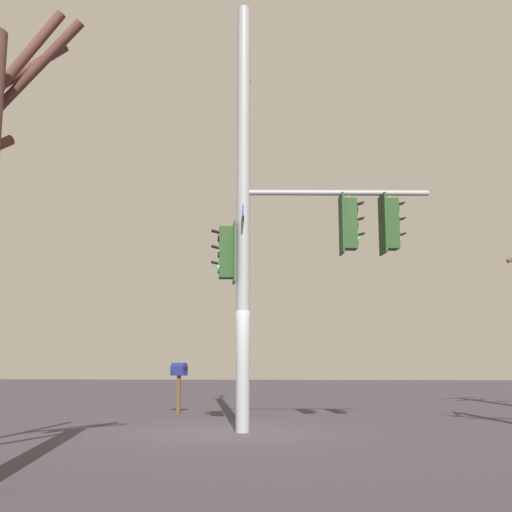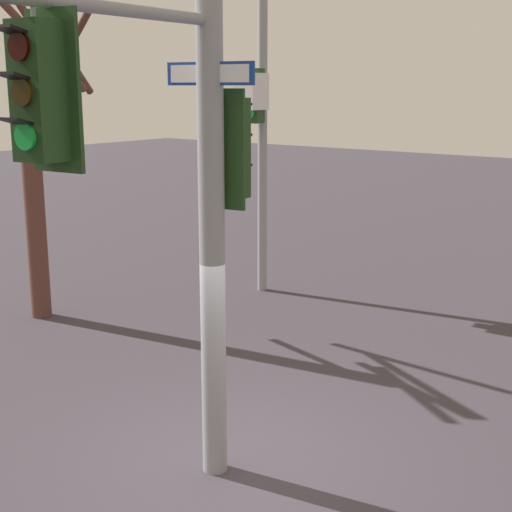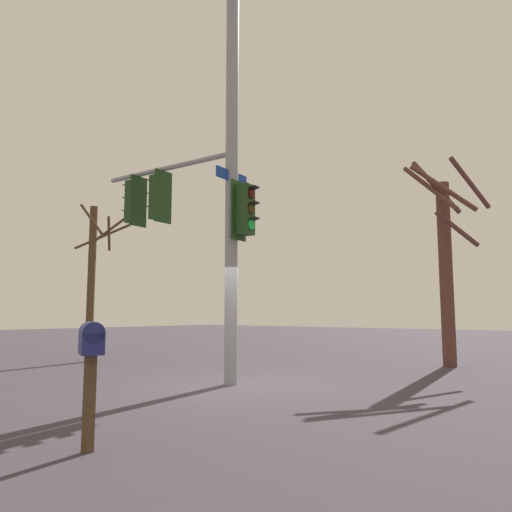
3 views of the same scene
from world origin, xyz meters
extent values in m
plane|color=#3A343D|center=(0.00, 0.00, 0.00)|extent=(80.00, 80.00, 0.00)
cylinder|color=gray|center=(-0.10, -0.28, 4.70)|extent=(0.29, 0.29, 9.40)
cylinder|color=gray|center=(0.06, -2.29, 5.07)|extent=(0.45, 4.03, 0.12)
cube|color=#1E3D19|center=(0.08, -2.57, 4.37)|extent=(0.39, 0.33, 1.10)
cube|color=#1E3D19|center=(0.07, -2.40, 4.37)|extent=(0.56, 0.09, 1.30)
cylinder|color=#2F0403|center=(0.10, -2.73, 4.71)|extent=(0.22, 0.05, 0.22)
cube|color=black|center=(0.11, -2.81, 4.83)|extent=(0.22, 0.18, 0.06)
cylinder|color=#352504|center=(0.10, -2.73, 4.37)|extent=(0.22, 0.05, 0.22)
cube|color=black|center=(0.11, -2.81, 4.49)|extent=(0.22, 0.18, 0.06)
cylinder|color=#19D147|center=(0.10, -2.73, 4.03)|extent=(0.22, 0.05, 0.22)
cube|color=black|center=(0.11, -2.81, 4.15)|extent=(0.22, 0.18, 0.06)
cylinder|color=gray|center=(0.08, -2.57, 4.99)|extent=(0.04, 0.04, 0.15)
cube|color=#1E3D19|center=(0.16, -3.45, 4.37)|extent=(0.40, 0.35, 1.10)
cube|color=#1E3D19|center=(0.13, -3.28, 4.37)|extent=(0.56, 0.12, 1.30)
cylinder|color=#2F0403|center=(0.18, -3.62, 4.71)|extent=(0.22, 0.06, 0.22)
cube|color=black|center=(0.19, -3.69, 4.83)|extent=(0.23, 0.19, 0.06)
cylinder|color=#352504|center=(0.18, -3.62, 4.37)|extent=(0.22, 0.06, 0.22)
cube|color=black|center=(0.19, -3.69, 4.49)|extent=(0.23, 0.19, 0.06)
cylinder|color=#19D147|center=(0.18, -3.62, 4.03)|extent=(0.22, 0.06, 0.22)
cube|color=black|center=(0.19, -3.69, 4.15)|extent=(0.23, 0.19, 0.06)
cylinder|color=gray|center=(0.16, -3.45, 4.99)|extent=(0.04, 0.04, 0.15)
cube|color=#1E3D19|center=(-0.13, 0.08, 3.73)|extent=(0.40, 0.35, 1.10)
cube|color=#1E3D19|center=(-0.11, -0.09, 3.73)|extent=(0.56, 0.12, 1.30)
cylinder|color=#2F0403|center=(-0.16, 0.25, 4.07)|extent=(0.22, 0.06, 0.22)
cube|color=black|center=(-0.17, 0.32, 4.19)|extent=(0.23, 0.19, 0.06)
cylinder|color=#352504|center=(-0.16, 0.25, 3.73)|extent=(0.22, 0.06, 0.22)
cube|color=black|center=(-0.17, 0.32, 3.85)|extent=(0.23, 0.19, 0.06)
cylinder|color=#19D147|center=(-0.16, 0.25, 3.39)|extent=(0.22, 0.06, 0.22)
cube|color=black|center=(-0.17, 0.32, 3.51)|extent=(0.23, 0.19, 0.06)
cube|color=navy|center=(-0.10, -0.28, 4.53)|extent=(1.10, 0.13, 0.24)
cube|color=white|center=(-0.10, -0.30, 4.53)|extent=(1.00, 0.10, 0.18)
cube|color=#4C3823|center=(4.71, 1.97, 0.53)|extent=(0.10, 0.10, 1.05)
cube|color=navy|center=(4.71, 1.97, 1.17)|extent=(0.41, 0.50, 0.24)
cylinder|color=navy|center=(4.71, 1.97, 1.29)|extent=(0.41, 0.50, 0.24)
cylinder|color=#4F3923|center=(-0.97, -7.04, 2.47)|extent=(0.24, 0.24, 4.93)
cylinder|color=#4F3923|center=(-1.67, -7.18, 4.28)|extent=(0.39, 1.46, 0.80)
cylinder|color=#4F3923|center=(-0.75, -6.75, 4.41)|extent=(0.67, 0.55, 1.04)
cylinder|color=#4F3923|center=(-1.71, -7.61, 4.10)|extent=(1.24, 1.55, 0.89)
cylinder|color=#4F3923|center=(-1.36, -6.74, 4.06)|extent=(0.70, 0.88, 1.00)
cylinder|color=brown|center=(-6.67, 2.17, 2.67)|extent=(0.38, 0.38, 5.34)
cylinder|color=brown|center=(-5.89, 2.46, 4.99)|extent=(0.72, 1.69, 1.49)
cylinder|color=brown|center=(-6.06, 2.19, 5.10)|extent=(0.17, 1.34, 1.72)
cylinder|color=brown|center=(-6.28, 2.66, 3.86)|extent=(1.12, 0.94, 1.00)
cylinder|color=brown|center=(-6.44, 3.03, 5.13)|extent=(1.82, 0.62, 1.24)
cylinder|color=brown|center=(-5.92, 2.07, 5.06)|extent=(0.36, 1.61, 1.55)
camera|label=1|loc=(-13.60, -1.50, 1.42)|focal=45.11mm
camera|label=2|loc=(5.08, -6.26, 4.41)|focal=51.73mm
camera|label=3|loc=(7.87, 6.91, 1.50)|focal=34.70mm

